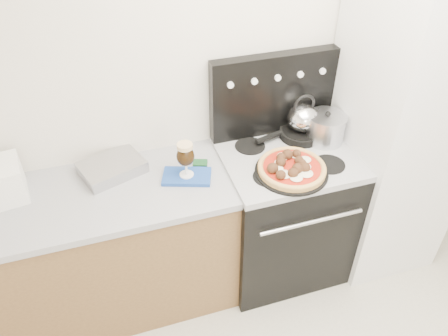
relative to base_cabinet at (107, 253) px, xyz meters
name	(u,v)px	position (x,y,z in m)	size (l,w,h in m)	color
room_shell	(374,222)	(1.02, -0.91, 0.82)	(3.52, 3.01, 2.52)	beige
base_cabinet	(107,253)	(0.00, 0.00, 0.00)	(1.45, 0.60, 0.86)	brown
countertop	(93,197)	(0.00, 0.00, 0.45)	(1.48, 0.63, 0.04)	#A3A3AC
stove_body	(282,215)	(1.10, -0.02, 0.01)	(0.76, 0.65, 0.88)	black
cooktop	(288,158)	(1.10, -0.02, 0.47)	(0.76, 0.65, 0.04)	#ADADB2
backguard	(273,95)	(1.10, 0.25, 0.74)	(0.76, 0.08, 0.50)	black
fridge	(397,133)	(1.80, -0.05, 0.52)	(0.64, 0.68, 1.90)	silver
foil_sheet	(112,167)	(0.12, 0.15, 0.50)	(0.33, 0.24, 0.07)	silver
oven_mitt	(187,177)	(0.50, -0.02, 0.48)	(0.26, 0.15, 0.02)	#1E47A1
beer_glass	(186,160)	(0.50, -0.02, 0.60)	(0.10, 0.10, 0.21)	black
pizza_pan	(291,172)	(1.05, -0.17, 0.50)	(0.40, 0.40, 0.01)	black
pizza	(292,167)	(1.05, -0.17, 0.53)	(0.37, 0.37, 0.05)	#EAAA66
skillet	(301,133)	(1.25, 0.13, 0.51)	(0.26, 0.26, 0.05)	black
tea_kettle	(303,116)	(1.25, 0.13, 0.64)	(0.18, 0.18, 0.20)	white
stock_pot	(325,129)	(1.37, 0.05, 0.57)	(0.22, 0.22, 0.16)	silver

